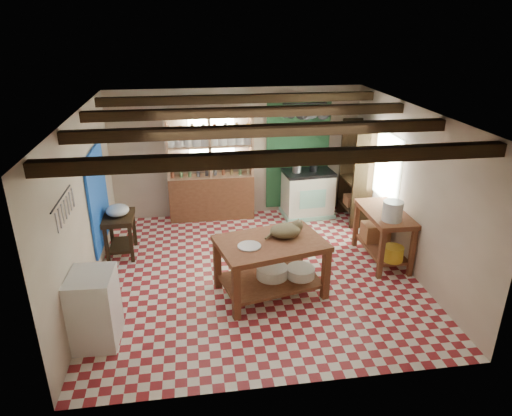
{
  "coord_description": "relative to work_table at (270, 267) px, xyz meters",
  "views": [
    {
      "loc": [
        -0.93,
        -6.37,
        3.82
      ],
      "look_at": [
        0.06,
        0.3,
        1.01
      ],
      "focal_mm": 32.0,
      "sensor_mm": 36.0,
      "label": 1
    }
  ],
  "objects": [
    {
      "name": "wall_left",
      "position": [
        -2.64,
        0.6,
        0.87
      ],
      "size": [
        0.04,
        5.0,
        2.6
      ],
      "primitive_type": "cube",
      "color": "beige",
      "rests_on": "floor"
    },
    {
      "name": "prep_table",
      "position": [
        -2.34,
        1.56,
        -0.06
      ],
      "size": [
        0.51,
        0.73,
        0.73
      ],
      "primitive_type": "cube",
      "rotation": [
        0.0,
        0.0,
        0.02
      ],
      "color": "black",
      "rests_on": "floor"
    },
    {
      "name": "ceiling",
      "position": [
        -0.14,
        0.6,
        2.17
      ],
      "size": [
        5.0,
        5.0,
        0.02
      ],
      "primitive_type": "cube",
      "color": "#4A4A4F",
      "rests_on": "wall_back"
    },
    {
      "name": "ceiling_beams",
      "position": [
        -0.14,
        0.6,
        2.05
      ],
      "size": [
        5.0,
        3.8,
        0.15
      ],
      "primitive_type": "cube",
      "color": "black",
      "rests_on": "ceiling"
    },
    {
      "name": "wall_front",
      "position": [
        -0.14,
        -1.9,
        0.87
      ],
      "size": [
        5.0,
        0.04,
        2.6
      ],
      "primitive_type": "cube",
      "color": "beige",
      "rests_on": "floor"
    },
    {
      "name": "white_cabinet",
      "position": [
        -2.36,
        -0.77,
        0.05
      ],
      "size": [
        0.56,
        0.66,
        0.96
      ],
      "primitive_type": "cube",
      "rotation": [
        0.0,
        0.0,
        -0.04
      ],
      "color": "silver",
      "rests_on": "floor"
    },
    {
      "name": "work_table",
      "position": [
        0.0,
        0.0,
        0.0
      ],
      "size": [
        1.7,
        1.32,
        0.86
      ],
      "primitive_type": "cube",
      "rotation": [
        0.0,
        0.0,
        0.23
      ],
      "color": "brown",
      "rests_on": "floor"
    },
    {
      "name": "white_bucket",
      "position": [
        1.98,
        0.36,
        0.63
      ],
      "size": [
        0.31,
        0.31,
        0.31
      ],
      "primitive_type": "cylinder",
      "rotation": [
        0.0,
        0.0,
        -0.0
      ],
      "color": "silver",
      "rests_on": "right_counter"
    },
    {
      "name": "basin_small",
      "position": [
        0.46,
        0.0,
        -0.13
      ],
      "size": [
        0.51,
        0.51,
        0.15
      ],
      "primitive_type": "cylinder",
      "rotation": [
        0.0,
        0.0,
        0.23
      ],
      "color": "silver",
      "rests_on": "work_table"
    },
    {
      "name": "utensil_rail",
      "position": [
        -2.58,
        -0.6,
        1.35
      ],
      "size": [
        0.06,
        0.9,
        0.28
      ],
      "primitive_type": "cube",
      "color": "black",
      "rests_on": "wall_left"
    },
    {
      "name": "blue_wall_patch",
      "position": [
        -2.61,
        1.5,
        0.67
      ],
      "size": [
        0.04,
        1.4,
        1.6
      ],
      "primitive_type": "cube",
      "color": "blue",
      "rests_on": "wall_left"
    },
    {
      "name": "kettle_right",
      "position": [
        1.37,
        2.76,
        0.64
      ],
      "size": [
        0.18,
        0.18,
        0.21
      ],
      "primitive_type": "cylinder",
      "rotation": [
        0.0,
        0.0,
        0.07
      ],
      "color": "black",
      "rests_on": "stove"
    },
    {
      "name": "yellow_tub",
      "position": [
        2.03,
        0.26,
        -0.07
      ],
      "size": [
        0.32,
        0.32,
        0.24
      ],
      "primitive_type": "cylinder",
      "rotation": [
        0.0,
        0.0,
        -0.0
      ],
      "color": "gold",
      "rests_on": "right_counter"
    },
    {
      "name": "wicker_basket",
      "position": [
        2.04,
        1.01,
        -0.04
      ],
      "size": [
        0.44,
        0.35,
        0.3
      ],
      "primitive_type": "cube",
      "rotation": [
        0.0,
        0.0,
        -0.0
      ],
      "color": "#9B623E",
      "rests_on": "right_counter"
    },
    {
      "name": "wall_back",
      "position": [
        -0.14,
        3.1,
        0.87
      ],
      "size": [
        5.0,
        0.04,
        2.6
      ],
      "primitive_type": "cube",
      "color": "beige",
      "rests_on": "floor"
    },
    {
      "name": "pot_rack",
      "position": [
        1.11,
        2.65,
        1.75
      ],
      "size": [
        0.86,
        0.12,
        0.36
      ],
      "primitive_type": "cube",
      "color": "black",
      "rests_on": "ceiling"
    },
    {
      "name": "right_counter",
      "position": [
        2.04,
        0.71,
        0.02
      ],
      "size": [
        0.63,
        1.25,
        0.9
      ],
      "primitive_type": "cube",
      "rotation": [
        0.0,
        0.0,
        -0.0
      ],
      "color": "brown",
      "rests_on": "floor"
    },
    {
      "name": "stove",
      "position": [
        1.27,
        2.75,
        0.05
      ],
      "size": [
        1.03,
        0.73,
        0.96
      ],
      "primitive_type": "cube",
      "rotation": [
        0.0,
        0.0,
        0.07
      ],
      "color": "white",
      "rests_on": "floor"
    },
    {
      "name": "steel_tray",
      "position": [
        -0.33,
        -0.13,
        0.44
      ],
      "size": [
        0.4,
        0.4,
        0.02
      ],
      "primitive_type": "cylinder",
      "rotation": [
        0.0,
        0.0,
        0.23
      ],
      "color": "#B7B7BF",
      "rests_on": "work_table"
    },
    {
      "name": "tall_rack",
      "position": [
        2.14,
        2.4,
        0.57
      ],
      "size": [
        0.4,
        0.86,
        2.0
      ],
      "primitive_type": "cube",
      "color": "black",
      "rests_on": "floor"
    },
    {
      "name": "floor",
      "position": [
        -0.14,
        0.6,
        -0.44
      ],
      "size": [
        5.0,
        5.0,
        0.02
      ],
      "primitive_type": "cube",
      "color": "maroon",
      "rests_on": "ground"
    },
    {
      "name": "wall_right",
      "position": [
        2.36,
        0.6,
        0.87
      ],
      "size": [
        0.04,
        5.0,
        2.6
      ],
      "primitive_type": "cube",
      "color": "beige",
      "rests_on": "floor"
    },
    {
      "name": "green_wall_patch",
      "position": [
        1.11,
        3.07,
        0.82
      ],
      "size": [
        1.3,
        0.04,
        2.3
      ],
      "primitive_type": "cube",
      "color": "#21522E",
      "rests_on": "wall_back"
    },
    {
      "name": "window_right",
      "position": [
        2.34,
        1.6,
        0.97
      ],
      "size": [
        0.02,
        1.3,
        1.2
      ],
      "primitive_type": "cube",
      "color": "white",
      "rests_on": "wall_right"
    },
    {
      "name": "shelving_unit",
      "position": [
        -0.69,
        2.91,
        0.67
      ],
      "size": [
        1.7,
        0.34,
        2.2
      ],
      "primitive_type": "cube",
      "color": "tan",
      "rests_on": "floor"
    },
    {
      "name": "cat",
      "position": [
        0.23,
        0.11,
        0.53
      ],
      "size": [
        0.55,
        0.5,
        0.21
      ],
      "primitive_type": "ellipsoid",
      "rotation": [
        0.0,
        0.0,
        0.4
      ],
      "color": "olive",
      "rests_on": "work_table"
    },
    {
      "name": "kettle_left",
      "position": [
        1.02,
        2.74,
        0.64
      ],
      "size": [
        0.19,
        0.19,
        0.21
      ],
      "primitive_type": "cylinder",
      "rotation": [
        0.0,
        0.0,
        0.07
      ],
      "color": "#B7B7BF",
      "rests_on": "stove"
    },
    {
      "name": "enamel_bowl",
      "position": [
        -2.34,
        1.56,
        0.4
      ],
      "size": [
        0.4,
        0.4,
        0.19
      ],
      "primitive_type": "ellipsoid",
      "rotation": [
        0.0,
        0.0,
        0.02
      ],
      "color": "silver",
      "rests_on": "prep_table"
    },
    {
      "name": "basin_large",
      "position": [
        0.04,
        0.06,
        -0.12
      ],
      "size": [
        0.57,
        0.57,
        0.16
      ],
      "primitive_type": "cylinder",
      "rotation": [
        0.0,
        0.0,
        0.23
      ],
      "color": "silver",
      "rests_on": "work_table"
    },
    {
      "name": "window_back",
      "position": [
        -0.64,
        3.08,
        1.27
      ],
      "size": [
        0.9,
        0.02,
        0.8
      ],
      "primitive_type": "cube",
      "color": "white",
      "rests_on": "wall_back"
    }
  ]
}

